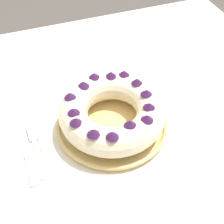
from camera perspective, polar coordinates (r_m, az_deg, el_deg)
name	(u,v)px	position (r m, az deg, el deg)	size (l,w,h in m)	color
dining_table	(118,138)	(0.98, 1.11, -4.83)	(1.31, 1.19, 0.73)	silver
serving_dish	(112,124)	(0.90, 0.00, -2.22)	(0.32, 0.32, 0.02)	tan
bundt_cake	(112,112)	(0.86, -0.01, 0.08)	(0.30, 0.30, 0.10)	beige
fork	(36,148)	(0.88, -13.80, -6.34)	(0.02, 0.18, 0.01)	white
serving_knife	(28,158)	(0.87, -15.06, -8.17)	(0.02, 0.21, 0.01)	white
cake_knife	(45,149)	(0.87, -12.22, -6.72)	(0.02, 0.17, 0.01)	white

